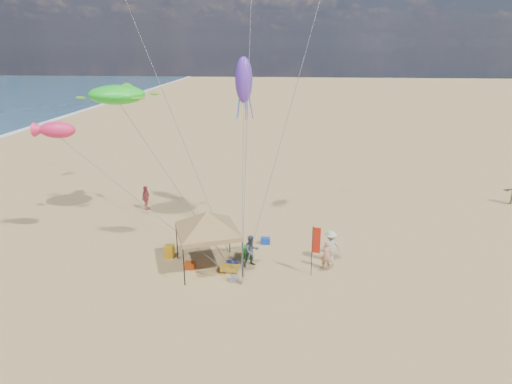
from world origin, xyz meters
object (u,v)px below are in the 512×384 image
chair_green (247,252)px  beach_cart (229,268)px  person_near_a (326,255)px  person_near_c (330,246)px  cooler_blue (265,241)px  person_far_a (146,198)px  feather_flag (315,243)px  canopy_tent (207,214)px  person_near_b (251,251)px  cooler_red (190,266)px  chair_yellow (169,251)px

chair_green → beach_cart: (-0.76, -1.63, -0.15)m
person_near_a → person_near_c: 0.97m
cooler_blue → beach_cart: (-1.65, -3.54, 0.01)m
person_near_a → beach_cart: bearing=11.9°
person_near_a → person_far_a: size_ratio=0.92×
chair_green → feather_flag: bearing=-25.3°
chair_green → beach_cart: chair_green is taller
cooler_blue → person_far_a: bearing=150.3°
canopy_tent → person_near_b: canopy_tent is taller
cooler_red → beach_cart: (2.09, -0.12, 0.01)m
feather_flag → chair_yellow: size_ratio=3.89×
person_near_a → person_near_c: (0.28, 0.92, 0.08)m
cooler_red → chair_green: size_ratio=0.77×
canopy_tent → feather_flag: bearing=-4.5°
person_near_a → cooler_blue: bearing=-36.3°
feather_flag → person_far_a: feather_flag is taller
cooler_blue → chair_green: (-0.89, -1.91, 0.16)m
person_near_a → canopy_tent: bearing=7.1°
canopy_tent → feather_flag: (5.50, -0.43, -1.21)m
chair_green → cooler_red: bearing=-152.2°
cooler_red → chair_yellow: chair_yellow is taller
beach_cart → person_near_c: bearing=17.1°
chair_yellow → person_far_a: bearing=116.8°
beach_cart → person_near_c: person_near_c is taller
feather_flag → beach_cart: (-4.36, 0.07, -1.63)m
chair_yellow → person_near_a: (8.55, -0.68, 0.46)m
cooler_blue → chair_yellow: 5.62m
person_near_b → person_near_c: size_ratio=0.97×
canopy_tent → person_far_a: size_ratio=3.14×
canopy_tent → person_near_c: size_ratio=3.11×
feather_flag → person_near_a: size_ratio=1.68×
chair_green → person_near_b: person_near_b is taller
person_near_c → canopy_tent: bearing=-6.9°
canopy_tent → beach_cart: (1.13, -0.36, -2.85)m
chair_green → person_near_a: size_ratio=0.43×
canopy_tent → person_near_c: canopy_tent is taller
person_near_c → person_near_b: bearing=-6.4°
cooler_red → beach_cart: 2.10m
cooler_blue → person_far_a: (-8.81, 5.01, 0.69)m
cooler_blue → person_near_a: 4.44m
canopy_tent → beach_cart: 3.09m
beach_cart → person_far_a: size_ratio=0.51×
feather_flag → chair_green: feather_flag is taller
cooler_red → person_far_a: size_ratio=0.31×
chair_green → person_near_c: (4.52, -0.00, 0.54)m
person_near_b → chair_green: bearing=80.9°
feather_flag → cooler_blue: size_ratio=5.05×
cooler_red → person_near_b: size_ratio=0.31×
canopy_tent → beach_cart: size_ratio=6.16×
chair_green → person_near_a: bearing=-12.3°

